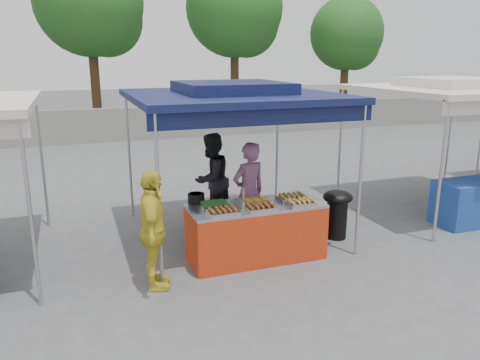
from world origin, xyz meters
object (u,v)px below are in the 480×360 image
object	(u,v)px
vendor_woman	(249,193)
helper_man	(211,179)
vendor_table	(256,232)
wok_burner	(337,210)
customer_person	(153,231)
cooking_pot	(196,198)

from	to	relation	value
vendor_woman	helper_man	world-z (taller)	helper_man
vendor_table	wok_burner	xyz separation A→B (m)	(1.58, 0.31, 0.07)
vendor_table	customer_person	bearing A→B (deg)	-165.14
wok_burner	customer_person	bearing A→B (deg)	-145.51
wok_burner	customer_person	world-z (taller)	customer_person
wok_burner	vendor_woman	xyz separation A→B (m)	(-1.44, 0.36, 0.34)
cooking_pot	vendor_woman	bearing A→B (deg)	17.61
customer_person	vendor_table	bearing A→B (deg)	-65.24
cooking_pot	wok_burner	xyz separation A→B (m)	(2.39, -0.06, -0.43)
wok_burner	helper_man	world-z (taller)	helper_man
cooking_pot	customer_person	distance (m)	1.12
cooking_pot	vendor_table	bearing A→B (deg)	-24.51
helper_man	vendor_table	bearing A→B (deg)	59.69
vendor_woman	customer_person	size ratio (longest dim) A/B	1.04
helper_man	customer_person	bearing A→B (deg)	20.35
customer_person	cooking_pot	bearing A→B (deg)	-34.63
cooking_pot	wok_burner	bearing A→B (deg)	-1.43
vendor_table	customer_person	world-z (taller)	customer_person
cooking_pot	vendor_woman	distance (m)	1.00
vendor_table	cooking_pot	size ratio (longest dim) A/B	7.99
cooking_pot	customer_person	world-z (taller)	customer_person
vendor_woman	helper_man	bearing A→B (deg)	-87.89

